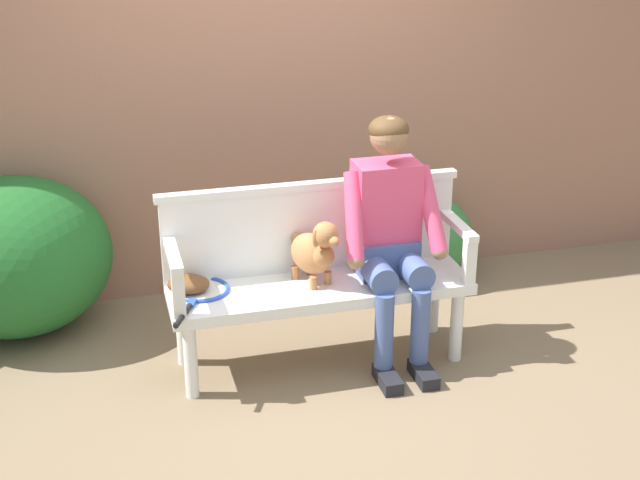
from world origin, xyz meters
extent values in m
plane|color=#7A664C|center=(0.00, 0.00, 0.00)|extent=(40.00, 40.00, 0.00)
cube|color=#936651|center=(0.00, 1.21, 1.29)|extent=(8.00, 0.30, 2.57)
ellipsoid|color=#1E5B23|center=(-1.58, 0.81, 0.46)|extent=(1.09, 1.00, 0.92)
ellipsoid|color=#337538|center=(0.90, 0.88, 0.28)|extent=(0.71, 0.61, 0.56)
cube|color=white|center=(0.00, 0.00, 0.44)|extent=(1.61, 0.46, 0.06)
cylinder|color=white|center=(-0.72, -0.17, 0.21)|extent=(0.07, 0.07, 0.41)
cylinder|color=white|center=(0.72, -0.17, 0.21)|extent=(0.07, 0.07, 0.41)
cylinder|color=white|center=(-0.72, 0.17, 0.21)|extent=(0.07, 0.07, 0.41)
cylinder|color=white|center=(0.72, 0.17, 0.21)|extent=(0.07, 0.07, 0.41)
cube|color=white|center=(0.00, 0.20, 0.70)|extent=(1.61, 0.05, 0.46)
cube|color=white|center=(0.00, 0.20, 0.95)|extent=(1.65, 0.06, 0.04)
cube|color=white|center=(-0.76, -0.19, 0.59)|extent=(0.06, 0.06, 0.24)
cube|color=white|center=(-0.76, 0.00, 0.73)|extent=(0.06, 0.46, 0.04)
cube|color=white|center=(0.76, -0.19, 0.59)|extent=(0.06, 0.06, 0.24)
cube|color=white|center=(0.76, 0.00, 0.73)|extent=(0.06, 0.46, 0.04)
cube|color=black|center=(0.28, -0.33, 0.04)|extent=(0.10, 0.24, 0.07)
cylinder|color=#475B93|center=(0.28, -0.25, 0.28)|extent=(0.10, 0.10, 0.42)
cylinder|color=#475B93|center=(0.28, -0.10, 0.55)|extent=(0.15, 0.30, 0.15)
cube|color=black|center=(0.48, -0.33, 0.04)|extent=(0.10, 0.24, 0.07)
cylinder|color=#475B93|center=(0.48, -0.25, 0.28)|extent=(0.10, 0.10, 0.42)
cylinder|color=#475B93|center=(0.48, -0.10, 0.55)|extent=(0.15, 0.30, 0.15)
cube|color=#475B93|center=(0.38, 0.05, 0.57)|extent=(0.32, 0.24, 0.20)
cube|color=#E04770|center=(0.38, 0.07, 0.83)|extent=(0.34, 0.22, 0.52)
cylinder|color=#E04770|center=(0.17, -0.04, 0.85)|extent=(0.14, 0.31, 0.44)
sphere|color=#936B4C|center=(0.15, -0.15, 0.65)|extent=(0.09, 0.09, 0.09)
cylinder|color=#E04770|center=(0.59, -0.04, 0.85)|extent=(0.14, 0.31, 0.44)
sphere|color=#936B4C|center=(0.61, -0.15, 0.65)|extent=(0.09, 0.09, 0.09)
sphere|color=#936B4C|center=(0.38, 0.05, 1.24)|extent=(0.20, 0.20, 0.20)
ellipsoid|color=#51381E|center=(0.38, 0.06, 1.27)|extent=(0.21, 0.21, 0.14)
cylinder|color=#AD7042|center=(-0.05, -0.06, 0.51)|extent=(0.04, 0.04, 0.07)
cylinder|color=#AD7042|center=(0.04, -0.02, 0.51)|extent=(0.04, 0.04, 0.07)
cylinder|color=#AD7042|center=(-0.11, 0.09, 0.51)|extent=(0.04, 0.04, 0.07)
cylinder|color=#AD7042|center=(-0.02, 0.13, 0.51)|extent=(0.04, 0.04, 0.07)
ellipsoid|color=#AD7042|center=(-0.04, 0.04, 0.64)|extent=(0.27, 0.32, 0.21)
sphere|color=#AD7042|center=(0.00, -0.05, 0.65)|extent=(0.13, 0.13, 0.13)
sphere|color=#AD7042|center=(0.01, -0.07, 0.78)|extent=(0.13, 0.13, 0.13)
ellipsoid|color=#AD7042|center=(0.03, -0.13, 0.77)|extent=(0.08, 0.09, 0.05)
ellipsoid|color=#AD7042|center=(-0.05, -0.09, 0.77)|extent=(0.05, 0.05, 0.10)
ellipsoid|color=#AD7042|center=(0.06, -0.04, 0.77)|extent=(0.05, 0.05, 0.10)
sphere|color=#AD7042|center=(-0.09, 0.15, 0.68)|extent=(0.06, 0.06, 0.06)
torus|color=blue|center=(-0.62, 0.07, 0.48)|extent=(0.39, 0.39, 0.02)
cylinder|color=silver|center=(-0.62, 0.07, 0.48)|extent=(0.25, 0.25, 0.00)
cube|color=blue|center=(-0.69, -0.08, 0.49)|extent=(0.06, 0.08, 0.02)
cylinder|color=black|center=(-0.75, -0.21, 0.49)|extent=(0.12, 0.21, 0.03)
ellipsoid|color=brown|center=(-0.69, 0.08, 0.52)|extent=(0.25, 0.22, 0.09)
camera|label=1|loc=(-1.11, -4.18, 2.56)|focal=50.77mm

